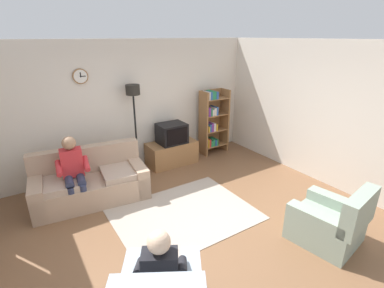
{
  "coord_description": "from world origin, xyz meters",
  "views": [
    {
      "loc": [
        -2.16,
        -3.04,
        2.76
      ],
      "look_at": [
        0.37,
        0.88,
        0.98
      ],
      "focal_mm": 26.78,
      "sensor_mm": 36.0,
      "label": 1
    }
  ],
  "objects_px": {
    "tv_stand": "(172,153)",
    "floor_lamp": "(134,105)",
    "couch": "(91,183)",
    "person_in_left_armchair": "(161,270)",
    "armchair_near_bookshelf": "(329,223)",
    "bookshelf": "(212,121)",
    "person_on_couch": "(73,169)",
    "tv": "(172,133)"
  },
  "relations": [
    {
      "from": "tv_stand",
      "to": "armchair_near_bookshelf",
      "type": "height_order",
      "value": "armchair_near_bookshelf"
    },
    {
      "from": "floor_lamp",
      "to": "armchair_near_bookshelf",
      "type": "height_order",
      "value": "floor_lamp"
    },
    {
      "from": "bookshelf",
      "to": "couch",
      "type": "bearing_deg",
      "value": -168.52
    },
    {
      "from": "couch",
      "to": "tv_stand",
      "type": "xyz_separation_m",
      "value": [
        1.95,
        0.56,
        -0.06
      ]
    },
    {
      "from": "couch",
      "to": "person_in_left_armchair",
      "type": "bearing_deg",
      "value": -89.79
    },
    {
      "from": "bookshelf",
      "to": "floor_lamp",
      "type": "relative_size",
      "value": 0.84
    },
    {
      "from": "tv",
      "to": "armchair_near_bookshelf",
      "type": "xyz_separation_m",
      "value": [
        0.57,
        -3.49,
        -0.44
      ]
    },
    {
      "from": "person_on_couch",
      "to": "person_in_left_armchair",
      "type": "xyz_separation_m",
      "value": [
        0.27,
        -2.62,
        -0.09
      ]
    },
    {
      "from": "couch",
      "to": "bookshelf",
      "type": "distance_m",
      "value": 3.22
    },
    {
      "from": "couch",
      "to": "person_on_couch",
      "type": "distance_m",
      "value": 0.48
    },
    {
      "from": "bookshelf",
      "to": "person_in_left_armchair",
      "type": "relative_size",
      "value": 1.39
    },
    {
      "from": "bookshelf",
      "to": "floor_lamp",
      "type": "height_order",
      "value": "floor_lamp"
    },
    {
      "from": "tv",
      "to": "floor_lamp",
      "type": "xyz_separation_m",
      "value": [
        -0.78,
        0.12,
        0.72
      ]
    },
    {
      "from": "floor_lamp",
      "to": "person_on_couch",
      "type": "xyz_separation_m",
      "value": [
        -1.43,
        -0.77,
        -0.75
      ]
    },
    {
      "from": "tv_stand",
      "to": "floor_lamp",
      "type": "distance_m",
      "value": 1.43
    },
    {
      "from": "armchair_near_bookshelf",
      "to": "person_in_left_armchair",
      "type": "distance_m",
      "value": 2.54
    },
    {
      "from": "floor_lamp",
      "to": "person_in_left_armchair",
      "type": "distance_m",
      "value": 3.68
    },
    {
      "from": "couch",
      "to": "tv",
      "type": "relative_size",
      "value": 3.32
    },
    {
      "from": "bookshelf",
      "to": "tv_stand",
      "type": "bearing_deg",
      "value": -176.68
    },
    {
      "from": "floor_lamp",
      "to": "person_in_left_armchair",
      "type": "xyz_separation_m",
      "value": [
        -1.15,
        -3.39,
        -0.85
      ]
    },
    {
      "from": "person_on_couch",
      "to": "couch",
      "type": "bearing_deg",
      "value": 22.64
    },
    {
      "from": "floor_lamp",
      "to": "person_in_left_armchair",
      "type": "height_order",
      "value": "floor_lamp"
    },
    {
      "from": "person_on_couch",
      "to": "person_in_left_armchair",
      "type": "distance_m",
      "value": 2.63
    },
    {
      "from": "person_in_left_armchair",
      "to": "couch",
      "type": "bearing_deg",
      "value": 90.21
    },
    {
      "from": "armchair_near_bookshelf",
      "to": "person_on_couch",
      "type": "distance_m",
      "value": 3.99
    },
    {
      "from": "couch",
      "to": "tv",
      "type": "xyz_separation_m",
      "value": [
        1.95,
        0.54,
        0.42
      ]
    },
    {
      "from": "person_in_left_armchair",
      "to": "floor_lamp",
      "type": "bearing_deg",
      "value": 71.2
    },
    {
      "from": "person_on_couch",
      "to": "tv",
      "type": "bearing_deg",
      "value": 16.39
    },
    {
      "from": "tv",
      "to": "tv_stand",
      "type": "bearing_deg",
      "value": 90.0
    },
    {
      "from": "person_in_left_armchair",
      "to": "armchair_near_bookshelf",
      "type": "bearing_deg",
      "value": -5.11
    },
    {
      "from": "armchair_near_bookshelf",
      "to": "person_in_left_armchair",
      "type": "relative_size",
      "value": 0.89
    },
    {
      "from": "tv_stand",
      "to": "person_on_couch",
      "type": "height_order",
      "value": "person_on_couch"
    },
    {
      "from": "tv",
      "to": "bookshelf",
      "type": "relative_size",
      "value": 0.39
    },
    {
      "from": "couch",
      "to": "floor_lamp",
      "type": "xyz_separation_m",
      "value": [
        1.16,
        0.66,
        1.14
      ]
    },
    {
      "from": "bookshelf",
      "to": "person_on_couch",
      "type": "bearing_deg",
      "value": -167.61
    },
    {
      "from": "tv_stand",
      "to": "person_on_couch",
      "type": "bearing_deg",
      "value": -163.02
    },
    {
      "from": "couch",
      "to": "floor_lamp",
      "type": "height_order",
      "value": "floor_lamp"
    },
    {
      "from": "tv_stand",
      "to": "tv",
      "type": "xyz_separation_m",
      "value": [
        0.0,
        -0.02,
        0.48
      ]
    },
    {
      "from": "couch",
      "to": "tv_stand",
      "type": "distance_m",
      "value": 2.03
    },
    {
      "from": "couch",
      "to": "person_on_couch",
      "type": "relative_size",
      "value": 1.61
    },
    {
      "from": "bookshelf",
      "to": "floor_lamp",
      "type": "xyz_separation_m",
      "value": [
        -1.95,
        0.03,
        0.64
      ]
    },
    {
      "from": "tv",
      "to": "armchair_near_bookshelf",
      "type": "relative_size",
      "value": 0.6
    }
  ]
}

